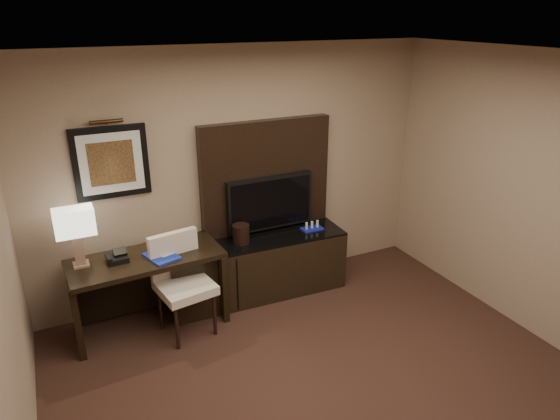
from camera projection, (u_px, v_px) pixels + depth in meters
ceiling at (392, 67)px, 2.82m from camera, size 4.50×5.00×0.01m
wall_back at (238, 174)px, 5.41m from camera, size 4.50×0.01×2.70m
desk at (150, 292)px, 4.97m from camera, size 1.49×0.70×0.78m
credenza at (257, 266)px, 5.56m from camera, size 2.01×0.63×0.68m
tv_wall_panel at (266, 179)px, 5.51m from camera, size 1.50×0.12×1.30m
tv at (270, 203)px, 5.52m from camera, size 1.00×0.08×0.60m
artwork at (111, 162)px, 4.75m from camera, size 0.70×0.04×0.70m
picture_light at (106, 122)px, 4.57m from camera, size 0.04×0.04×0.30m
desk_chair at (185, 286)px, 4.82m from camera, size 0.58×0.64×1.03m
table_lamp at (77, 238)px, 4.55m from camera, size 0.39×0.27×0.57m
desk_phone at (117, 257)px, 4.72m from camera, size 0.19×0.18×0.09m
blue_folder at (162, 256)px, 4.81m from camera, size 0.34×0.39×0.02m
book at (156, 245)px, 4.80m from camera, size 0.17×0.08×0.23m
water_bottle at (184, 239)px, 5.00m from camera, size 0.06×0.06×0.18m
ice_bucket at (241, 234)px, 5.31m from camera, size 0.22×0.22×0.21m
minibar_tray at (312, 226)px, 5.64m from camera, size 0.24×0.15×0.09m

